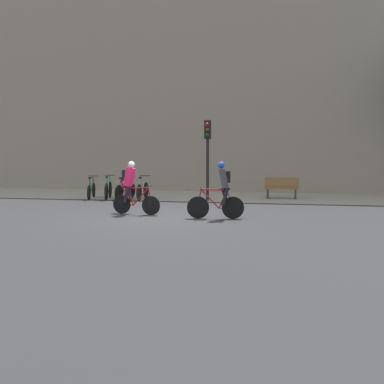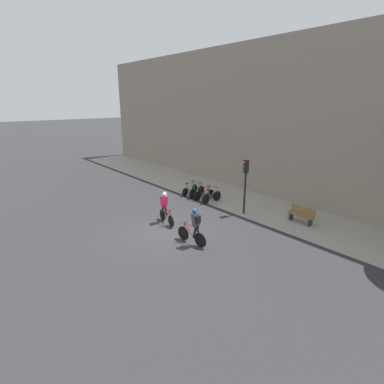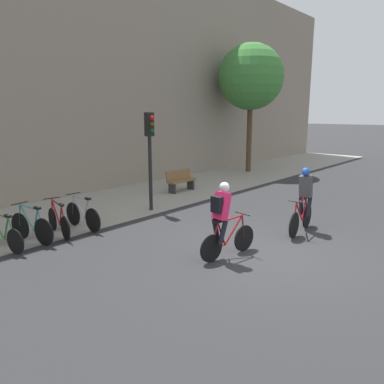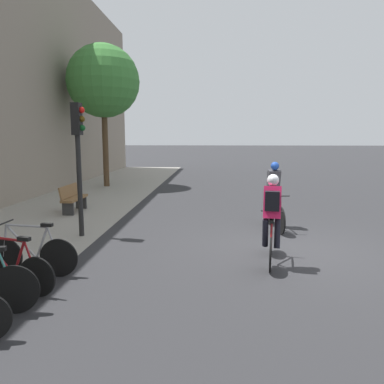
# 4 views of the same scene
# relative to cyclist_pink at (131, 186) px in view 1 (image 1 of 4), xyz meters

# --- Properties ---
(ground) EXTENTS (200.00, 200.00, 0.00)m
(ground) POSITION_rel_cyclist_pink_xyz_m (1.04, -0.59, -0.95)
(ground) COLOR #2B2B2D
(kerb_strip) EXTENTS (44.00, 4.50, 0.01)m
(kerb_strip) POSITION_rel_cyclist_pink_xyz_m (1.04, 6.16, -0.94)
(kerb_strip) COLOR gray
(kerb_strip) RESTS_ON ground
(building_facade) EXTENTS (44.00, 0.60, 10.35)m
(building_facade) POSITION_rel_cyclist_pink_xyz_m (1.04, 8.71, 4.23)
(building_facade) COLOR gray
(building_facade) RESTS_ON ground
(cyclist_pink) EXTENTS (1.68, 0.53, 1.76)m
(cyclist_pink) POSITION_rel_cyclist_pink_xyz_m (0.00, 0.00, 0.00)
(cyclist_pink) COLOR black
(cyclist_pink) RESTS_ON ground
(cyclist_grey) EXTENTS (1.78, 0.50, 1.79)m
(cyclist_grey) POSITION_rel_cyclist_pink_xyz_m (3.06, -0.50, -0.00)
(cyclist_grey) COLOR black
(cyclist_grey) RESTS_ON ground
(parked_bike_0) EXTENTS (0.47, 1.64, 0.94)m
(parked_bike_0) POSITION_rel_cyclist_pink_xyz_m (-3.05, 4.30, -0.56)
(parked_bike_0) COLOR black
(parked_bike_0) RESTS_ON ground
(parked_bike_1) EXTENTS (0.46, 1.63, 0.98)m
(parked_bike_1) POSITION_rel_cyclist_pink_xyz_m (-2.31, 4.31, -0.54)
(parked_bike_1) COLOR black
(parked_bike_1) RESTS_ON ground
(parked_bike_2) EXTENTS (0.51, 1.67, 0.95)m
(parked_bike_2) POSITION_rel_cyclist_pink_xyz_m (-1.57, 4.30, -0.56)
(parked_bike_2) COLOR black
(parked_bike_2) RESTS_ON ground
(parked_bike_3) EXTENTS (0.46, 1.69, 0.98)m
(parked_bike_3) POSITION_rel_cyclist_pink_xyz_m (-0.82, 4.31, -0.54)
(parked_bike_3) COLOR black
(parked_bike_3) RESTS_ON ground
(traffic_light_pole) EXTENTS (0.26, 0.30, 3.25)m
(traffic_light_pole) POSITION_rel_cyclist_pink_xyz_m (1.88, 4.38, 1.32)
(traffic_light_pole) COLOR black
(traffic_light_pole) RESTS_ON ground
(bench) EXTENTS (1.43, 0.44, 0.89)m
(bench) POSITION_rel_cyclist_pink_xyz_m (4.82, 5.73, -0.49)
(bench) COLOR brown
(bench) RESTS_ON ground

